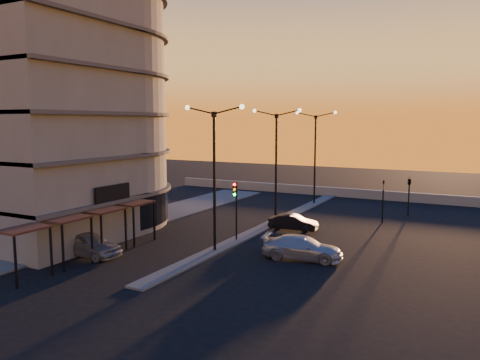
% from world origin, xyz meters
% --- Properties ---
extents(ground, '(120.00, 120.00, 0.00)m').
position_xyz_m(ground, '(0.00, 0.00, 0.00)').
color(ground, black).
rests_on(ground, ground).
extents(sidewalk_west, '(5.00, 40.00, 0.12)m').
position_xyz_m(sidewalk_west, '(-10.50, 4.00, 0.06)').
color(sidewalk_west, '#484845').
rests_on(sidewalk_west, ground).
extents(median, '(1.20, 36.00, 0.12)m').
position_xyz_m(median, '(0.00, 10.00, 0.06)').
color(median, '#484845').
rests_on(median, ground).
extents(parapet, '(44.00, 0.50, 1.00)m').
position_xyz_m(parapet, '(2.00, 26.00, 0.50)').
color(parapet, gray).
rests_on(parapet, ground).
extents(building, '(14.35, 17.08, 25.00)m').
position_xyz_m(building, '(-14.00, 0.03, 11.91)').
color(building, slate).
rests_on(building, ground).
extents(streetlamp_near, '(4.32, 0.32, 9.51)m').
position_xyz_m(streetlamp_near, '(0.00, 0.00, 5.59)').
color(streetlamp_near, black).
rests_on(streetlamp_near, ground).
extents(streetlamp_mid, '(4.32, 0.32, 9.51)m').
position_xyz_m(streetlamp_mid, '(0.00, 10.00, 5.59)').
color(streetlamp_mid, black).
rests_on(streetlamp_mid, ground).
extents(streetlamp_far, '(4.32, 0.32, 9.51)m').
position_xyz_m(streetlamp_far, '(0.00, 20.00, 5.59)').
color(streetlamp_far, black).
rests_on(streetlamp_far, ground).
extents(traffic_light_main, '(0.28, 0.44, 4.25)m').
position_xyz_m(traffic_light_main, '(0.00, 2.87, 2.89)').
color(traffic_light_main, black).
rests_on(traffic_light_main, ground).
extents(signal_east_a, '(0.13, 0.16, 3.60)m').
position_xyz_m(signal_east_a, '(8.00, 14.00, 1.93)').
color(signal_east_a, black).
rests_on(signal_east_a, ground).
extents(signal_east_b, '(0.42, 1.99, 3.60)m').
position_xyz_m(signal_east_b, '(9.50, 18.00, 3.10)').
color(signal_east_b, black).
rests_on(signal_east_b, ground).
extents(car_hatchback, '(4.61, 2.01, 1.55)m').
position_xyz_m(car_hatchback, '(-6.50, -4.61, 0.77)').
color(car_hatchback, '#98999F').
rests_on(car_hatchback, ground).
extents(car_sedan, '(3.90, 1.68, 1.25)m').
position_xyz_m(car_sedan, '(2.34, 8.06, 0.63)').
color(car_sedan, black).
rests_on(car_sedan, ground).
extents(car_wagon, '(5.17, 2.69, 1.43)m').
position_xyz_m(car_wagon, '(5.65, 1.07, 0.72)').
color(car_wagon, '#A7A9AE').
rests_on(car_wagon, ground).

